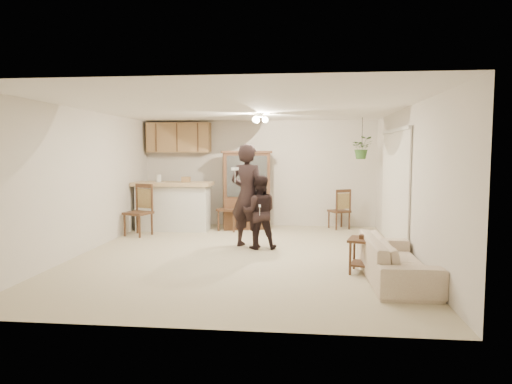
# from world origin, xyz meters

# --- Properties ---
(floor) EXTENTS (6.50, 6.50, 0.00)m
(floor) POSITION_xyz_m (0.00, 0.00, 0.00)
(floor) COLOR #BDB28F
(floor) RESTS_ON ground
(ceiling) EXTENTS (5.50, 6.50, 0.02)m
(ceiling) POSITION_xyz_m (0.00, 0.00, 2.50)
(ceiling) COLOR silver
(ceiling) RESTS_ON wall_back
(wall_back) EXTENTS (5.50, 0.02, 2.50)m
(wall_back) POSITION_xyz_m (0.00, 3.25, 1.25)
(wall_back) COLOR beige
(wall_back) RESTS_ON ground
(wall_front) EXTENTS (5.50, 0.02, 2.50)m
(wall_front) POSITION_xyz_m (0.00, -3.25, 1.25)
(wall_front) COLOR beige
(wall_front) RESTS_ON ground
(wall_left) EXTENTS (0.02, 6.50, 2.50)m
(wall_left) POSITION_xyz_m (-2.75, 0.00, 1.25)
(wall_left) COLOR beige
(wall_left) RESTS_ON ground
(wall_right) EXTENTS (0.02, 6.50, 2.50)m
(wall_right) POSITION_xyz_m (2.75, 0.00, 1.25)
(wall_right) COLOR beige
(wall_right) RESTS_ON ground
(breakfast_bar) EXTENTS (1.60, 0.55, 1.00)m
(breakfast_bar) POSITION_xyz_m (-1.85, 2.35, 0.50)
(breakfast_bar) COLOR silver
(breakfast_bar) RESTS_ON floor
(bar_top) EXTENTS (1.75, 0.70, 0.08)m
(bar_top) POSITION_xyz_m (-1.85, 2.35, 1.05)
(bar_top) COLOR tan
(bar_top) RESTS_ON breakfast_bar
(upper_cabinets) EXTENTS (1.50, 0.34, 0.70)m
(upper_cabinets) POSITION_xyz_m (-1.90, 3.07, 2.10)
(upper_cabinets) COLOR brown
(upper_cabinets) RESTS_ON wall_back
(vertical_blinds) EXTENTS (0.06, 2.30, 2.10)m
(vertical_blinds) POSITION_xyz_m (2.71, 0.90, 1.10)
(vertical_blinds) COLOR silver
(vertical_blinds) RESTS_ON wall_right
(ceiling_fixture) EXTENTS (0.36, 0.36, 0.20)m
(ceiling_fixture) POSITION_xyz_m (0.20, 1.20, 2.40)
(ceiling_fixture) COLOR #FFF0BF
(ceiling_fixture) RESTS_ON ceiling
(hanging_plant) EXTENTS (0.43, 0.37, 0.48)m
(hanging_plant) POSITION_xyz_m (2.30, 2.40, 1.85)
(hanging_plant) COLOR #2F5221
(hanging_plant) RESTS_ON ceiling
(plant_cord) EXTENTS (0.01, 0.01, 0.65)m
(plant_cord) POSITION_xyz_m (2.30, 2.40, 2.17)
(plant_cord) COLOR black
(plant_cord) RESTS_ON ceiling
(sofa) EXTENTS (0.77, 1.89, 0.73)m
(sofa) POSITION_xyz_m (2.33, -1.25, 0.37)
(sofa) COLOR beige
(sofa) RESTS_ON floor
(adult) EXTENTS (0.77, 0.65, 1.80)m
(adult) POSITION_xyz_m (0.03, 0.74, 0.90)
(adult) COLOR black
(adult) RESTS_ON floor
(child) EXTENTS (0.72, 0.59, 1.35)m
(child) POSITION_xyz_m (0.26, 0.61, 0.68)
(child) COLOR black
(child) RESTS_ON floor
(china_hutch) EXTENTS (1.20, 0.68, 1.79)m
(china_hutch) POSITION_xyz_m (-0.24, 2.70, 0.88)
(china_hutch) COLOR #3A1E15
(china_hutch) RESTS_ON floor
(side_table) EXTENTS (0.57, 0.57, 0.57)m
(side_table) POSITION_xyz_m (1.97, -0.92, 0.26)
(side_table) COLOR #3A1E15
(side_table) RESTS_ON floor
(chair_bar) EXTENTS (0.61, 0.61, 1.08)m
(chair_bar) POSITION_xyz_m (-2.40, 1.62, 0.31)
(chair_bar) COLOR #3A1E15
(chair_bar) RESTS_ON floor
(chair_hutch_left) EXTENTS (0.61, 0.61, 1.07)m
(chair_hutch_left) POSITION_xyz_m (-0.57, 2.46, 0.30)
(chair_hutch_left) COLOR #3A1E15
(chair_hutch_left) RESTS_ON floor
(chair_hutch_right) EXTENTS (0.55, 0.55, 0.92)m
(chair_hutch_right) POSITION_xyz_m (1.88, 2.93, 0.26)
(chair_hutch_right) COLOR #3A1E15
(chair_hutch_right) RESTS_ON floor
(controller_adult) EXTENTS (0.11, 0.17, 0.05)m
(controller_adult) POSITION_xyz_m (-0.14, 0.33, 1.47)
(controller_adult) COLOR white
(controller_adult) RESTS_ON adult
(controller_child) EXTENTS (0.05, 0.12, 0.04)m
(controller_child) POSITION_xyz_m (0.30, 0.30, 0.82)
(controller_child) COLOR white
(controller_child) RESTS_ON child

